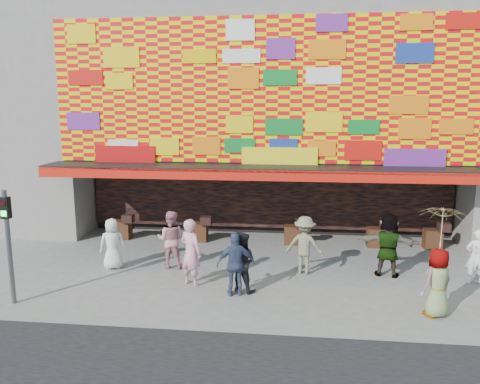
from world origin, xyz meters
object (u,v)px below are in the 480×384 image
Objects in this scene: signal_left at (8,234)px; ped_b at (191,252)px; ped_a at (112,244)px; ped_c at (242,262)px; ped_e at (236,264)px; ped_g at (438,283)px; ped_h at (476,257)px; ped_d at (305,245)px; parasol at (442,228)px; ped_i at (171,239)px; ped_f at (388,245)px.

ped_b is (4.32, 1.77, -0.89)m from signal_left.
ped_a is 0.96× the size of ped_c.
signal_left is at bearing -2.94° from ped_e.
ped_c is at bearing -41.85° from ped_g.
ped_b is at bearing 11.07° from ped_h.
ped_d is 0.90× the size of parasol.
signal_left is 1.76× the size of ped_g.
ped_e is at bearing 139.77° from ped_i.
ped_d is 0.92× the size of ped_f.
ped_b is at bearing 8.85° from ped_c.
ped_e is (1.36, -0.60, -0.09)m from ped_b.
ped_d reaches higher than ped_e.
ped_b is 6.63m from parasol.
ped_a is at bearing 165.38° from parasol.
ped_h is (12.43, 2.73, -1.05)m from signal_left.
ped_a is 5.98m from ped_d.
ped_e is 4.78m from ped_f.
signal_left is 4.76m from ped_b.
ped_f reaches higher than ped_c.
ped_d is at bearing 140.18° from parasol.
parasol is (0.65, -2.68, 1.25)m from ped_f.
ped_g is 1.36m from parasol.
ped_i is (-6.66, 0.03, -0.06)m from ped_f.
ped_b reaches higher than ped_d.
signal_left reaches higher than ped_b.
ped_g is at bearing -161.60° from ped_b.
ped_b reaches higher than ped_e.
signal_left reaches higher than ped_h.
ped_c is 1.03× the size of ped_h.
signal_left is at bearing 16.69° from ped_h.
ped_a is at bearing 15.61° from ped_d.
ped_b is 6.51m from ped_g.
ped_c reaches higher than ped_a.
signal_left reaches higher than ped_f.
ped_b is 5.88m from ped_f.
parasol is at bearing 147.41° from ped_a.
signal_left is at bearing 30.85° from ped_f.
ped_c is (4.23, -1.35, 0.03)m from ped_a.
parasol is (-1.73, -2.28, 1.41)m from ped_h.
parasol reaches higher than ped_c.
ped_f reaches higher than ped_h.
ped_g is 2.86m from ped_h.
ped_f is at bearing -170.37° from ped_e.
ped_h is (6.61, 1.24, -0.03)m from ped_c.
signal_left is at bearing -177.57° from parasol.
ped_e reaches higher than ped_c.
ped_e is at bearing 37.74° from ped_f.
ped_a is 0.99× the size of ped_h.
ped_b reaches higher than ped_i.
ped_i is at bearing -55.39° from ped_e.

